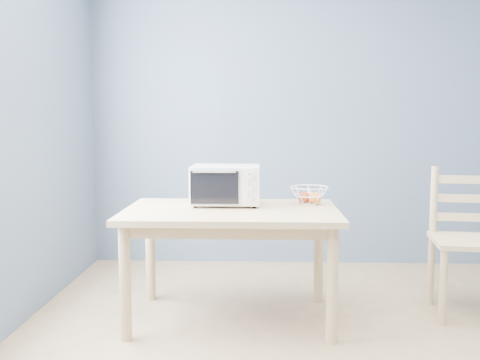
{
  "coord_description": "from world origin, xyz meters",
  "views": [
    {
      "loc": [
        -0.45,
        -2.68,
        1.33
      ],
      "look_at": [
        -0.58,
        0.89,
        0.93
      ],
      "focal_mm": 40.0,
      "sensor_mm": 36.0,
      "label": 1
    }
  ],
  "objects_px": {
    "fruit_basket": "(309,195)",
    "dining_chair": "(467,243)",
    "toaster_oven": "(223,184)",
    "dining_table": "(231,224)"
  },
  "relations": [
    {
      "from": "fruit_basket",
      "to": "dining_chair",
      "type": "xyz_separation_m",
      "value": [
        1.08,
        -0.06,
        -0.32
      ]
    },
    {
      "from": "toaster_oven",
      "to": "fruit_basket",
      "type": "xyz_separation_m",
      "value": [
        0.59,
        0.07,
        -0.08
      ]
    },
    {
      "from": "dining_table",
      "to": "fruit_basket",
      "type": "relative_size",
      "value": 5.13
    },
    {
      "from": "dining_table",
      "to": "toaster_oven",
      "type": "xyz_separation_m",
      "value": [
        -0.06,
        0.15,
        0.25
      ]
    },
    {
      "from": "toaster_oven",
      "to": "dining_table",
      "type": "bearing_deg",
      "value": -66.03
    },
    {
      "from": "fruit_basket",
      "to": "dining_chair",
      "type": "bearing_deg",
      "value": -3.06
    },
    {
      "from": "fruit_basket",
      "to": "toaster_oven",
      "type": "bearing_deg",
      "value": -172.82
    },
    {
      "from": "toaster_oven",
      "to": "dining_chair",
      "type": "bearing_deg",
      "value": 0.9
    },
    {
      "from": "dining_table",
      "to": "fruit_basket",
      "type": "distance_m",
      "value": 0.6
    },
    {
      "from": "dining_chair",
      "to": "dining_table",
      "type": "bearing_deg",
      "value": -167.48
    }
  ]
}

